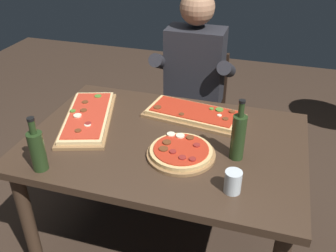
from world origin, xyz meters
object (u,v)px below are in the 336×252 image
Objects in this scene: diner_chair at (196,107)px; seated_diner at (193,81)px; pizza_rectangular_front at (194,114)px; oil_bottle_amber at (37,150)px; pizza_round_far at (181,152)px; wine_bottle_dark at (238,136)px; dining_table at (165,154)px; tumbler_near_camera at (233,182)px; pizza_rectangular_left at (88,117)px.

diner_chair is 0.65× the size of seated_diner.
oil_bottle_amber reaches higher than pizza_rectangular_front.
pizza_rectangular_front is at bearing 50.13° from oil_bottle_amber.
oil_bottle_amber is at bearing -154.26° from pizza_round_far.
wine_bottle_dark is 0.23× the size of seated_diner.
pizza_round_far is 1.24× the size of oil_bottle_amber.
diner_chair is (-0.15, 0.97, -0.27)m from pizza_round_far.
dining_table is at bearing 40.28° from oil_bottle_amber.
tumbler_near_camera is 1.12m from seated_diner.
pizza_rectangular_left is 0.61m from pizza_round_far.
seated_diner reaches higher than oil_bottle_amber.
seated_diner is at bearing -90.00° from diner_chair.
pizza_round_far is (0.03, -0.38, 0.00)m from pizza_rectangular_front.
wine_bottle_dark is 0.35× the size of diner_chair.
dining_table is 0.48m from pizza_rectangular_left.
pizza_rectangular_left is at bearing 157.11° from tumbler_near_camera.
pizza_rectangular_front is 0.48m from seated_diner.
pizza_round_far is 3.28× the size of tumbler_near_camera.
seated_diner is at bearing 116.89° from wine_bottle_dark.
pizza_rectangular_front is at bearing 20.44° from pizza_rectangular_left.
tumbler_near_camera is (0.02, -0.25, -0.07)m from wine_bottle_dark.
pizza_rectangular_left is 0.93m from tumbler_near_camera.
seated_diner is (-0.40, 0.79, -0.12)m from wine_bottle_dark.
seated_diner reaches higher than diner_chair.
pizza_round_far is at bearing -85.74° from pizza_rectangular_front.
pizza_round_far is at bearing -45.12° from dining_table.
pizza_rectangular_front is 0.66m from diner_chair.
tumbler_near_camera is at bearing -37.74° from dining_table.
dining_table is 0.20m from pizza_round_far.
oil_bottle_amber is at bearing -129.87° from pizza_rectangular_front.
tumbler_near_camera is at bearing 6.51° from oil_bottle_amber.
seated_diner is (-0.03, 0.74, 0.10)m from dining_table.
seated_diner is at bearing 68.93° from oil_bottle_amber.
pizza_rectangular_left reaches higher than dining_table.
dining_table is 0.64m from oil_bottle_amber.
oil_bottle_amber is at bearing -139.72° from dining_table.
diner_chair is at bearing 92.11° from dining_table.
pizza_rectangular_front and pizza_round_far have the same top height.
pizza_round_far is (0.58, -0.18, 0.00)m from pizza_rectangular_left.
oil_bottle_amber is 1.22m from seated_diner.
pizza_rectangular_front is 0.44m from wine_bottle_dark.
dining_table is 4.25× the size of pizza_round_far.
pizza_rectangular_front and pizza_rectangular_left have the same top height.
diner_chair is (0.43, 0.79, -0.27)m from pizza_rectangular_left.
oil_bottle_amber is at bearing -109.21° from diner_chair.
wine_bottle_dark is 0.90m from oil_bottle_amber.
dining_table is 1.05× the size of seated_diner.
wine_bottle_dark reaches higher than dining_table.
wine_bottle_dark reaches higher than pizza_round_far.
seated_diner reaches higher than pizza_rectangular_front.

